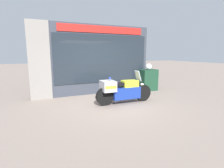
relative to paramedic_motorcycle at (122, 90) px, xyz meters
name	(u,v)px	position (x,y,z in m)	size (l,w,h in m)	color
ground_plane	(111,104)	(-0.38, 0.13, -0.53)	(60.00, 60.00, 0.00)	gray
shop_building	(86,60)	(-0.77, 2.13, 1.09)	(5.65, 0.55, 3.22)	#333842
window_display	(101,83)	(-0.02, 2.16, -0.04)	(4.34, 0.30, 2.06)	slate
paramedic_motorcycle	(122,90)	(0.00, 0.00, 0.00)	(2.31, 0.63, 1.25)	black
utility_cabinet	(148,80)	(2.38, 1.55, 0.02)	(0.86, 0.52, 1.09)	#193D28
white_helmet	(149,67)	(2.33, 1.49, 0.71)	(0.31, 0.31, 0.31)	white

